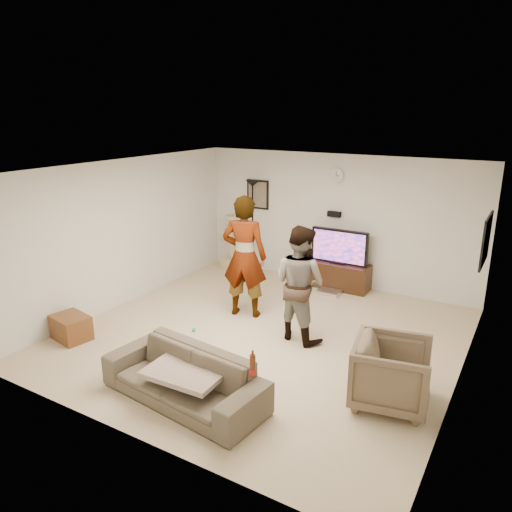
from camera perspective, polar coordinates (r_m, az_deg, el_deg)
The scene contains 24 objects.
floor at distance 7.47m, azimuth 0.84°, elevation -9.35°, with size 5.50×5.50×0.02m, color #C9B582.
ceiling at distance 6.74m, azimuth 0.93°, elevation 10.21°, with size 5.50×5.50×0.02m, color white.
wall_back at distance 9.41m, azimuth 9.25°, elevation 4.16°, with size 5.50×0.04×2.50m, color white.
wall_front at distance 4.96m, azimuth -15.26°, elevation -8.12°, with size 5.50×0.04×2.50m, color white.
wall_left at distance 8.65m, azimuth -15.15°, elevation 2.65°, with size 0.04×5.50×2.50m, color white.
wall_right at distance 6.19m, azimuth 23.60°, elevation -3.88°, with size 0.04×5.50×2.50m, color white.
wall_clock at distance 9.24m, azimuth 9.43°, elevation 9.27°, with size 0.26×0.26×0.04m, color white.
wall_speaker at distance 9.33m, azimuth 9.15°, elevation 4.87°, with size 0.25×0.10×0.10m, color black.
picture_back at distance 10.06m, azimuth 0.20°, elevation 7.23°, with size 0.42×0.03×0.52m, color #685C4F.
picture_right at distance 7.66m, azimuth 25.32°, elevation 1.69°, with size 0.03×0.78×0.62m, color gold.
tv_stand at distance 9.39m, azimuth 9.58°, elevation -2.25°, with size 1.19×0.45×0.50m, color black.
console_box at distance 9.12m, azimuth 8.58°, elevation -4.22°, with size 0.40×0.30×0.07m, color silver.
tv at distance 9.22m, azimuth 9.76°, elevation 1.11°, with size 1.09×0.08×0.65m, color black.
tv_screen at distance 9.18m, azimuth 9.65°, elevation 1.04°, with size 1.00×0.01×0.57m, color #EE4A4E.
floor_lamp at distance 10.02m, azimuth -0.40°, elevation 3.43°, with size 0.32×0.32×1.91m, color black.
cat_tree at distance 10.31m, azimuth -2.80°, elevation 1.70°, with size 0.38×0.38×1.18m, color tan.
person_left at distance 7.84m, azimuth -1.36°, elevation -0.08°, with size 0.73×0.48×2.01m, color #A1A1A1.
person_right at distance 7.10m, azimuth 5.13°, elevation -3.21°, with size 0.84×0.65×1.72m, color #3C4C97.
sofa at distance 5.90m, azimuth -8.46°, elevation -13.87°, with size 2.04×0.80×0.60m, color #4F4637.
throw_blanket at distance 5.81m, azimuth -8.04°, elevation -13.15°, with size 0.90×0.70×0.06m, color tan.
beer_bottle at distance 5.21m, azimuth -0.40°, elevation -12.74°, with size 0.06×0.06×0.25m, color #552410.
armchair at distance 5.93m, azimuth 15.57°, elevation -13.08°, with size 0.84×0.86×0.79m, color brown.
side_table at distance 7.79m, azimuth -20.84°, elevation -7.83°, with size 0.55×0.41×0.37m, color #583117.
toy_ball at distance 7.63m, azimuth -7.30°, elevation -8.57°, with size 0.06×0.06×0.06m, color teal.
Camera 1 is at (3.32, -5.82, 3.31)m, focal length 34.14 mm.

